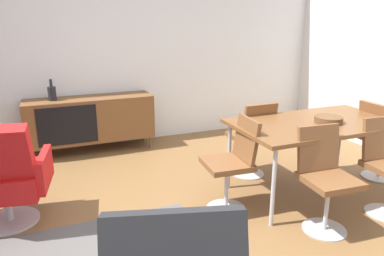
% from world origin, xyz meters
% --- Properties ---
extents(ground_plane, '(8.32, 8.32, 0.00)m').
position_xyz_m(ground_plane, '(0.00, 0.00, 0.00)').
color(ground_plane, brown).
extents(wall_back, '(6.80, 0.12, 2.80)m').
position_xyz_m(wall_back, '(0.00, 2.60, 1.40)').
color(wall_back, white).
rests_on(wall_back, ground_plane).
extents(sideboard, '(1.60, 0.45, 0.72)m').
position_xyz_m(sideboard, '(-0.34, 2.30, 0.44)').
color(sideboard, brown).
rests_on(sideboard, ground_plane).
extents(vase_cobalt, '(0.10, 0.10, 0.26)m').
position_xyz_m(vase_cobalt, '(-0.78, 2.30, 0.81)').
color(vase_cobalt, black).
rests_on(vase_cobalt, sideboard).
extents(dining_table, '(1.60, 0.90, 0.74)m').
position_xyz_m(dining_table, '(1.53, 0.24, 0.70)').
color(dining_table, brown).
rests_on(dining_table, ground_plane).
extents(wooden_bowl_on_table, '(0.26, 0.26, 0.06)m').
position_xyz_m(wooden_bowl_on_table, '(1.61, 0.17, 0.77)').
color(wooden_bowl_on_table, brown).
rests_on(wooden_bowl_on_table, dining_table).
extents(dining_chair_front_left, '(0.43, 0.45, 0.86)m').
position_xyz_m(dining_chair_front_left, '(1.18, -0.32, 0.47)').
color(dining_chair_front_left, brown).
rests_on(dining_chair_front_left, ground_plane).
extents(dining_chair_near_window, '(0.45, 0.43, 0.86)m').
position_xyz_m(dining_chair_near_window, '(0.64, 0.23, 0.47)').
color(dining_chair_near_window, brown).
rests_on(dining_chair_near_window, ground_plane).
extents(dining_chair_back_left, '(0.41, 0.43, 0.86)m').
position_xyz_m(dining_chair_back_left, '(1.18, 0.79, 0.47)').
color(dining_chair_back_left, brown).
rests_on(dining_chair_back_left, ground_plane).
extents(dining_chair_far_end, '(0.42, 0.40, 0.86)m').
position_xyz_m(dining_chair_far_end, '(2.42, 0.24, 0.47)').
color(dining_chair_far_end, brown).
rests_on(dining_chair_far_end, ground_plane).
extents(lounge_chair_red, '(0.79, 0.75, 0.95)m').
position_xyz_m(lounge_chair_red, '(-1.26, 0.68, 0.47)').
color(lounge_chair_red, red).
rests_on(lounge_chair_red, ground_plane).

